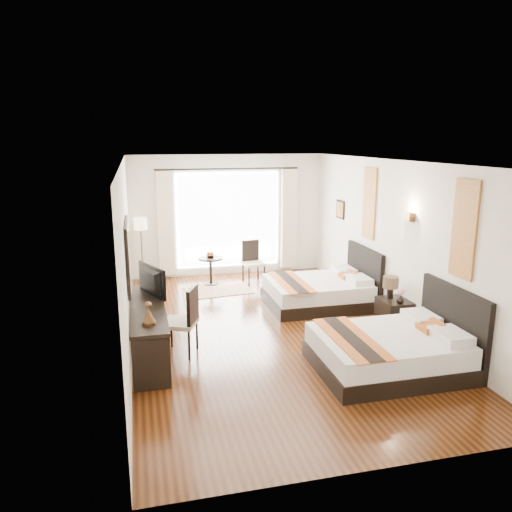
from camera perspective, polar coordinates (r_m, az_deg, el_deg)
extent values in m
cube|color=#331609|center=(8.49, 1.55, -8.52)|extent=(4.50, 7.50, 0.01)
cube|color=white|center=(7.89, 1.68, 10.68)|extent=(4.50, 7.50, 0.02)
cube|color=silver|center=(8.92, 15.67, 1.49)|extent=(0.01, 7.50, 2.80)
cube|color=silver|center=(7.80, -14.51, -0.08)|extent=(0.01, 7.50, 2.80)
cube|color=silver|center=(11.67, -3.23, 4.65)|extent=(4.50, 0.01, 2.80)
cube|color=silver|center=(4.72, 13.76, -8.84)|extent=(4.50, 0.01, 2.80)
cube|color=white|center=(11.67, -3.21, 4.15)|extent=(2.40, 0.02, 2.20)
cube|color=white|center=(11.61, -3.16, 4.11)|extent=(2.30, 0.02, 2.10)
cube|color=beige|center=(11.41, -10.31, 3.64)|extent=(0.35, 0.14, 2.35)
cube|color=beige|center=(11.92, 3.77, 4.24)|extent=(0.35, 0.14, 2.35)
cube|color=brown|center=(7.32, 22.70, 2.84)|extent=(0.03, 0.50, 1.35)
cube|color=brown|center=(9.73, 12.82, 5.89)|extent=(0.03, 0.50, 1.35)
cube|color=#4C321B|center=(8.39, 17.18, 4.28)|extent=(0.10, 0.14, 0.14)
cube|color=black|center=(7.24, -14.42, 0.12)|extent=(0.04, 1.25, 0.95)
cube|color=white|center=(7.24, -14.22, 0.13)|extent=(0.01, 1.12, 0.82)
cube|color=black|center=(7.31, 14.64, -11.66)|extent=(1.94, 1.52, 0.24)
cube|color=silver|center=(7.20, 14.76, -9.78)|extent=(1.88, 1.48, 0.28)
cube|color=black|center=(7.65, 21.59, -7.39)|extent=(0.08, 1.52, 1.14)
cube|color=#9C4719|center=(6.92, 10.80, -9.21)|extent=(0.52, 1.58, 0.02)
cube|color=black|center=(9.74, 6.93, -4.97)|extent=(1.87, 1.46, 0.23)
cube|color=silver|center=(9.66, 6.97, -3.55)|extent=(1.81, 1.42, 0.27)
cube|color=black|center=(9.99, 12.26, -2.11)|extent=(0.08, 1.46, 1.10)
cube|color=#9C4719|center=(9.45, 4.00, -2.94)|extent=(0.50, 1.52, 0.02)
cube|color=black|center=(8.70, 15.48, -6.54)|extent=(0.45, 0.56, 0.54)
cylinder|color=black|center=(8.68, 15.07, -4.20)|extent=(0.11, 0.11, 0.22)
cylinder|color=#3A2B1C|center=(8.62, 15.15, -2.90)|extent=(0.26, 0.26, 0.19)
imported|color=black|center=(8.45, 16.15, -5.01)|extent=(0.16, 0.16, 0.14)
cube|color=black|center=(7.59, -12.15, -8.43)|extent=(0.50, 2.20, 0.76)
imported|color=black|center=(7.91, -12.35, -2.83)|extent=(0.44, 0.80, 0.48)
cube|color=beige|center=(7.54, -8.75, -7.57)|extent=(0.63, 0.63, 0.06)
cube|color=black|center=(7.38, -7.25, -5.60)|extent=(0.23, 0.43, 0.54)
cylinder|color=black|center=(11.49, -12.73, -2.88)|extent=(0.22, 0.22, 0.03)
cylinder|color=#4C321B|center=(11.33, -12.90, 0.19)|extent=(0.03, 0.03, 1.24)
cylinder|color=#F7EAC1|center=(11.20, -13.08, 3.63)|extent=(0.30, 0.30, 0.26)
cylinder|color=black|center=(11.02, -5.19, -1.72)|extent=(0.53, 0.53, 0.61)
imported|color=#4E381B|center=(10.97, -5.24, 0.01)|extent=(0.23, 0.23, 0.05)
cube|color=beige|center=(11.09, -0.28, -0.88)|extent=(0.50, 0.50, 0.06)
cube|color=black|center=(11.20, -0.65, 0.64)|extent=(0.41, 0.11, 0.48)
cube|color=tan|center=(10.65, -4.32, -3.91)|extent=(1.45, 1.07, 0.01)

